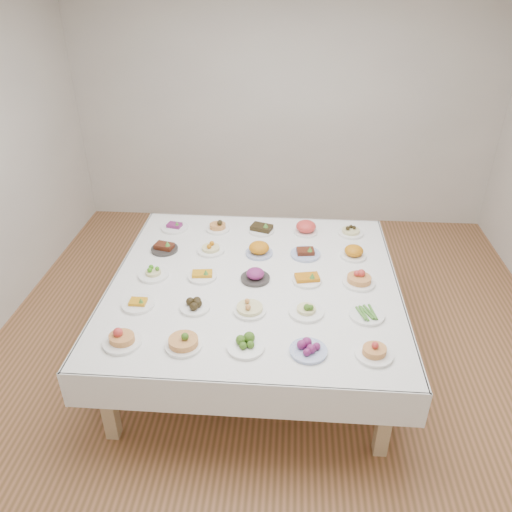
# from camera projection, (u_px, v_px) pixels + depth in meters

# --- Properties ---
(room_envelope) EXTENTS (5.02, 5.02, 2.81)m
(room_envelope) POSITION_uv_depth(u_px,v_px,m) (279.00, 140.00, 3.45)
(room_envelope) COLOR #A56944
(room_envelope) RESTS_ON ground
(display_table) EXTENTS (2.23, 2.23, 0.75)m
(display_table) POSITION_uv_depth(u_px,v_px,m) (255.00, 287.00, 3.93)
(display_table) COLOR white
(display_table) RESTS_ON ground
(dish_0) EXTENTS (0.25, 0.25, 0.15)m
(dish_0) POSITION_uv_depth(u_px,v_px,m) (121.00, 335.00, 3.22)
(dish_0) COLOR white
(dish_0) RESTS_ON display_table
(dish_1) EXTENTS (0.24, 0.24, 0.15)m
(dish_1) POSITION_uv_depth(u_px,v_px,m) (183.00, 338.00, 3.19)
(dish_1) COLOR white
(dish_1) RESTS_ON display_table
(dish_2) EXTENTS (0.24, 0.24, 0.10)m
(dish_2) POSITION_uv_depth(u_px,v_px,m) (246.00, 343.00, 3.19)
(dish_2) COLOR white
(dish_2) RESTS_ON display_table
(dish_3) EXTENTS (0.24, 0.24, 0.10)m
(dish_3) POSITION_uv_depth(u_px,v_px,m) (309.00, 347.00, 3.16)
(dish_3) COLOR #4C66B2
(dish_3) RESTS_ON display_table
(dish_4) EXTENTS (0.24, 0.24, 0.14)m
(dish_4) POSITION_uv_depth(u_px,v_px,m) (375.00, 348.00, 3.12)
(dish_4) COLOR white
(dish_4) RESTS_ON display_table
(dish_5) EXTENTS (0.23, 0.23, 0.09)m
(dish_5) POSITION_uv_depth(u_px,v_px,m) (138.00, 302.00, 3.59)
(dish_5) COLOR white
(dish_5) RESTS_ON display_table
(dish_6) EXTENTS (0.21, 0.21, 0.08)m
(dish_6) POSITION_uv_depth(u_px,v_px,m) (195.00, 305.00, 3.56)
(dish_6) COLOR white
(dish_6) RESTS_ON display_table
(dish_7) EXTENTS (0.23, 0.23, 0.14)m
(dish_7) POSITION_uv_depth(u_px,v_px,m) (250.00, 304.00, 3.51)
(dish_7) COLOR white
(dish_7) RESTS_ON display_table
(dish_8) EXTENTS (0.25, 0.25, 0.13)m
(dish_8) POSITION_uv_depth(u_px,v_px,m) (306.00, 306.00, 3.50)
(dish_8) COLOR white
(dish_8) RESTS_ON display_table
(dish_9) EXTENTS (0.24, 0.24, 0.06)m
(dish_9) POSITION_uv_depth(u_px,v_px,m) (367.00, 313.00, 3.49)
(dish_9) COLOR white
(dish_9) RESTS_ON display_table
(dish_10) EXTENTS (0.24, 0.24, 0.12)m
(dish_10) POSITION_uv_depth(u_px,v_px,m) (153.00, 271.00, 3.92)
(dish_10) COLOR white
(dish_10) RESTS_ON display_table
(dish_11) EXTENTS (0.23, 0.23, 0.10)m
(dish_11) POSITION_uv_depth(u_px,v_px,m) (202.00, 273.00, 3.91)
(dish_11) COLOR white
(dish_11) RESTS_ON display_table
(dish_12) EXTENTS (0.22, 0.22, 0.12)m
(dish_12) POSITION_uv_depth(u_px,v_px,m) (255.00, 274.00, 3.87)
(dish_12) COLOR #2E2B29
(dish_12) RESTS_ON display_table
(dish_13) EXTENTS (0.22, 0.22, 0.10)m
(dish_13) POSITION_uv_depth(u_px,v_px,m) (307.00, 277.00, 3.86)
(dish_13) COLOR white
(dish_13) RESTS_ON display_table
(dish_14) EXTENTS (0.27, 0.26, 0.15)m
(dish_14) POSITION_uv_depth(u_px,v_px,m) (360.00, 276.00, 3.81)
(dish_14) COLOR white
(dish_14) RESTS_ON display_table
(dish_15) EXTENTS (0.23, 0.23, 0.11)m
(dish_15) POSITION_uv_depth(u_px,v_px,m) (164.00, 246.00, 4.27)
(dish_15) COLOR #2E2B29
(dish_15) RESTS_ON display_table
(dish_16) EXTENTS (0.23, 0.23, 0.11)m
(dish_16) POSITION_uv_depth(u_px,v_px,m) (211.00, 247.00, 4.25)
(dish_16) COLOR white
(dish_16) RESTS_ON display_table
(dish_17) EXTENTS (0.25, 0.25, 0.14)m
(dish_17) POSITION_uv_depth(u_px,v_px,m) (259.00, 247.00, 4.20)
(dish_17) COLOR #4C66B2
(dish_17) RESTS_ON display_table
(dish_18) EXTENTS (0.25, 0.25, 0.11)m
(dish_18) POSITION_uv_depth(u_px,v_px,m) (305.00, 251.00, 4.20)
(dish_18) COLOR #4C66B2
(dish_18) RESTS_ON display_table
(dish_19) EXTENTS (0.21, 0.21, 0.11)m
(dish_19) POSITION_uv_depth(u_px,v_px,m) (354.00, 252.00, 4.17)
(dish_19) COLOR white
(dish_19) RESTS_ON display_table
(dish_20) EXTENTS (0.25, 0.25, 0.09)m
(dish_20) POSITION_uv_depth(u_px,v_px,m) (175.00, 226.00, 4.62)
(dish_20) COLOR white
(dish_20) RESTS_ON display_table
(dish_21) EXTENTS (0.21, 0.21, 0.12)m
(dish_21) POSITION_uv_depth(u_px,v_px,m) (218.00, 225.00, 4.59)
(dish_21) COLOR white
(dish_21) RESTS_ON display_table
(dish_22) EXTENTS (0.23, 0.23, 0.11)m
(dish_22) POSITION_uv_depth(u_px,v_px,m) (262.00, 227.00, 4.56)
(dish_22) COLOR white
(dish_22) RESTS_ON display_table
(dish_23) EXTENTS (0.24, 0.24, 0.14)m
(dish_23) POSITION_uv_depth(u_px,v_px,m) (306.00, 227.00, 4.53)
(dish_23) COLOR white
(dish_23) RESTS_ON display_table
(dish_24) EXTENTS (0.22, 0.22, 0.12)m
(dish_24) POSITION_uv_depth(u_px,v_px,m) (351.00, 229.00, 4.52)
(dish_24) COLOR white
(dish_24) RESTS_ON display_table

